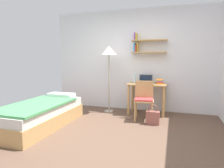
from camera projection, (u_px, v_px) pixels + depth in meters
ground_plane at (112, 137)px, 3.31m from camera, size 5.28×5.28×0.00m
wall_back at (135, 60)px, 5.06m from camera, size 4.40×0.27×2.60m
bed at (41, 114)px, 3.84m from camera, size 0.88×1.94×0.54m
desk at (147, 90)px, 4.74m from camera, size 0.91×0.57×0.74m
desk_chair at (144, 98)px, 4.27m from camera, size 0.46×0.45×0.85m
standing_lamp at (109, 54)px, 4.79m from camera, size 0.38×0.38×1.65m
laptop at (146, 81)px, 4.78m from camera, size 0.32×0.21×0.21m
water_bottle at (135, 78)px, 4.78m from camera, size 0.07×0.07×0.23m
book_stack at (160, 81)px, 4.61m from camera, size 0.18×0.24×0.11m
handbag at (153, 117)px, 3.97m from camera, size 0.27×0.12×0.42m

